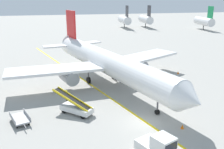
{
  "coord_description": "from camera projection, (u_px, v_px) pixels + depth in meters",
  "views": [
    {
      "loc": [
        -8.77,
        -23.1,
        12.98
      ],
      "look_at": [
        -1.5,
        9.5,
        2.5
      ],
      "focal_mm": 41.3,
      "sensor_mm": 36.0,
      "label": 1
    }
  ],
  "objects": [
    {
      "name": "ground_crew_marshaller",
      "position": [
        67.0,
        96.0,
        31.78
      ],
      "size": [
        0.36,
        0.24,
        1.7
      ],
      "color": "#26262D",
      "rests_on": "ground"
    },
    {
      "name": "distant_aircraft_mid_right",
      "position": [
        146.0,
        19.0,
        103.65
      ],
      "size": [
        3.0,
        10.1,
        8.8
      ],
      "color": "silver",
      "rests_on": "ground"
    },
    {
      "name": "belt_loader_forward_hold",
      "position": [
        76.0,
        107.0,
        29.01
      ],
      "size": [
        4.49,
        4.35,
        2.59
      ],
      "color": "silver",
      "rests_on": "ground"
    },
    {
      "name": "airliner",
      "position": [
        106.0,
        62.0,
        37.98
      ],
      "size": [
        27.72,
        34.55,
        10.1
      ],
      "color": "white",
      "rests_on": "ground"
    },
    {
      "name": "ground_plane",
      "position": [
        145.0,
        122.0,
        27.22
      ],
      "size": [
        300.0,
        300.0,
        0.0
      ],
      "primitive_type": "plane",
      "color": "#9E9B93"
    },
    {
      "name": "safety_cone_nose_right",
      "position": [
        182.0,
        127.0,
        25.89
      ],
      "size": [
        0.36,
        0.36,
        0.44
      ],
      "primitive_type": "cone",
      "color": "orange",
      "rests_on": "ground"
    },
    {
      "name": "distant_aircraft_far_right",
      "position": [
        204.0,
        21.0,
        96.33
      ],
      "size": [
        3.0,
        10.1,
        8.8
      ],
      "color": "silver",
      "rests_on": "ground"
    },
    {
      "name": "pushback_tug",
      "position": [
        159.0,
        148.0,
        20.98
      ],
      "size": [
        3.2,
        4.06,
        2.2
      ],
      "color": "silver",
      "rests_on": "ground"
    },
    {
      "name": "distant_aircraft_mid_left",
      "position": [
        124.0,
        20.0,
        101.88
      ],
      "size": [
        3.0,
        10.1,
        8.8
      ],
      "color": "silver",
      "rests_on": "ground"
    },
    {
      "name": "baggage_cart_loaded",
      "position": [
        20.0,
        118.0,
        27.05
      ],
      "size": [
        2.42,
        3.8,
        0.94
      ],
      "color": "#A5A5A8",
      "rests_on": "ground"
    },
    {
      "name": "taxi_line_yellow",
      "position": [
        120.0,
        105.0,
        31.56
      ],
      "size": [
        24.16,
        76.44,
        0.01
      ],
      "primitive_type": "cube",
      "rotation": [
        0.0,
        0.0,
        0.3
      ],
      "color": "yellow",
      "rests_on": "ground"
    },
    {
      "name": "safety_cone_nose_left",
      "position": [
        178.0,
        73.0,
        43.71
      ],
      "size": [
        0.36,
        0.36,
        0.44
      ],
      "primitive_type": "cone",
      "color": "orange",
      "rests_on": "ground"
    },
    {
      "name": "baggage_tug_near_wing",
      "position": [
        168.0,
        84.0,
        35.97
      ],
      "size": [
        2.52,
        1.55,
        2.1
      ],
      "color": "silver",
      "rests_on": "ground"
    }
  ]
}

